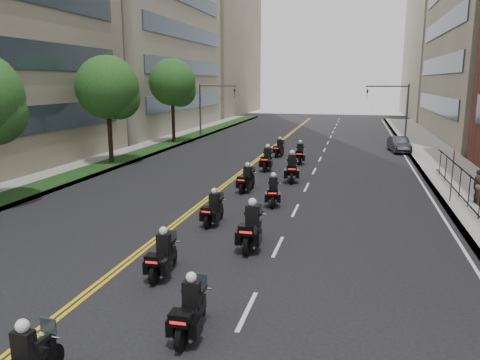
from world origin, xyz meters
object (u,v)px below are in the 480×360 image
at_px(motorcycle_7, 292,169).
at_px(pedestrian_c, 478,186).
at_px(motorcycle_8, 267,160).
at_px(motorcycle_2, 163,257).
at_px(motorcycle_9, 300,154).
at_px(motorcycle_4, 213,210).
at_px(parked_sedan, 399,144).
at_px(motorcycle_3, 251,229).
at_px(motorcycle_6, 247,180).
at_px(motorcycle_1, 190,311).
at_px(motorcycle_10, 279,149).
at_px(motorcycle_5, 273,192).

xyz_separation_m(motorcycle_7, pedestrian_c, (9.42, -3.48, 0.23)).
xyz_separation_m(motorcycle_8, pedestrian_c, (11.50, -6.63, 0.28)).
relative_size(motorcycle_2, motorcycle_9, 0.91).
bearing_deg(motorcycle_4, parked_sedan, 71.82).
relative_size(motorcycle_3, motorcycle_7, 0.97).
bearing_deg(motorcycle_3, motorcycle_9, 90.11).
bearing_deg(motorcycle_6, motorcycle_2, -82.42).
height_order(motorcycle_1, motorcycle_8, motorcycle_8).
distance_m(motorcycle_8, motorcycle_10, 5.97).
height_order(motorcycle_1, motorcycle_5, motorcycle_5).
bearing_deg(pedestrian_c, motorcycle_7, 63.39).
bearing_deg(motorcycle_9, motorcycle_7, -91.05).
bearing_deg(motorcycle_8, motorcycle_6, -89.46).
xyz_separation_m(motorcycle_1, pedestrian_c, (9.41, 14.38, 0.36)).
bearing_deg(motorcycle_6, parked_sedan, 69.02).
xyz_separation_m(motorcycle_7, motorcycle_9, (-0.25, 6.31, -0.07)).
bearing_deg(motorcycle_1, motorcycle_7, 88.48).
bearing_deg(motorcycle_7, motorcycle_2, -105.20).
height_order(motorcycle_1, motorcycle_2, motorcycle_2).
bearing_deg(motorcycle_6, motorcycle_5, -45.40).
bearing_deg(motorcycle_3, motorcycle_10, 95.34).
xyz_separation_m(motorcycle_1, motorcycle_9, (-0.26, 24.17, 0.06)).
relative_size(motorcycle_5, pedestrian_c, 1.30).
height_order(motorcycle_6, pedestrian_c, pedestrian_c).
distance_m(motorcycle_1, motorcycle_8, 21.11).
xyz_separation_m(motorcycle_7, motorcycle_10, (-2.22, 9.12, -0.12)).
relative_size(motorcycle_3, pedestrian_c, 1.50).
distance_m(motorcycle_8, parked_sedan, 14.32).
bearing_deg(motorcycle_1, motorcycle_6, 96.35).
bearing_deg(motorcycle_1, motorcycle_3, 87.36).
xyz_separation_m(motorcycle_1, motorcycle_5, (-0.15, 12.22, 0.02)).
relative_size(motorcycle_5, motorcycle_9, 0.93).
bearing_deg(motorcycle_1, motorcycle_9, 89.07).
distance_m(motorcycle_6, motorcycle_8, 6.30).
bearing_deg(motorcycle_4, motorcycle_5, 66.12).
xyz_separation_m(motorcycle_6, motorcycle_8, (-0.05, 6.30, 0.07)).
relative_size(motorcycle_1, motorcycle_8, 0.88).
height_order(motorcycle_4, pedestrian_c, pedestrian_c).
relative_size(motorcycle_4, motorcycle_10, 0.98).
bearing_deg(motorcycle_4, pedestrian_c, 30.53).
relative_size(motorcycle_1, pedestrian_c, 1.27).
relative_size(motorcycle_3, motorcycle_4, 1.19).
bearing_deg(motorcycle_6, motorcycle_10, 98.28).
relative_size(motorcycle_2, motorcycle_6, 0.98).
distance_m(parked_sedan, pedestrian_c, 17.63).
xyz_separation_m(motorcycle_4, motorcycle_10, (-0.18, 18.43, 0.01)).
bearing_deg(motorcycle_2, motorcycle_4, 89.08).
bearing_deg(motorcycle_2, motorcycle_5, 77.12).
height_order(motorcycle_7, motorcycle_8, motorcycle_7).
distance_m(motorcycle_5, parked_sedan, 21.00).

